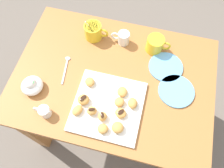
% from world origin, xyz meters
% --- Properties ---
extents(ground_plane, '(8.00, 8.00, 0.00)m').
position_xyz_m(ground_plane, '(0.00, 0.00, 0.00)').
color(ground_plane, '#665B51').
extents(dining_table, '(1.00, 0.72, 0.71)m').
position_xyz_m(dining_table, '(0.00, 0.00, 0.58)').
color(dining_table, '#A36633').
rests_on(dining_table, ground_plane).
extents(pastry_plate_square, '(0.32, 0.32, 0.02)m').
position_xyz_m(pastry_plate_square, '(0.01, -0.16, 0.72)').
color(pastry_plate_square, white).
rests_on(pastry_plate_square, dining_table).
extents(coffee_mug_yellow_left, '(0.13, 0.09, 0.13)m').
position_xyz_m(coffee_mug_yellow_left, '(-0.16, 0.22, 0.76)').
color(coffee_mug_yellow_left, yellow).
rests_on(coffee_mug_yellow_left, dining_table).
extents(coffee_mug_yellow_right, '(0.13, 0.09, 0.09)m').
position_xyz_m(coffee_mug_yellow_right, '(0.17, 0.22, 0.76)').
color(coffee_mug_yellow_right, yellow).
rests_on(coffee_mug_yellow_right, dining_table).
extents(cream_pitcher_white, '(0.10, 0.06, 0.07)m').
position_xyz_m(cream_pitcher_white, '(-0.01, 0.22, 0.75)').
color(cream_pitcher_white, white).
rests_on(cream_pitcher_white, dining_table).
extents(ice_cream_bowl, '(0.10, 0.10, 0.08)m').
position_xyz_m(ice_cream_bowl, '(-0.36, -0.15, 0.75)').
color(ice_cream_bowl, white).
rests_on(ice_cream_bowl, dining_table).
extents(chocolate_sauce_pitcher, '(0.09, 0.05, 0.06)m').
position_xyz_m(chocolate_sauce_pitcher, '(-0.26, -0.26, 0.74)').
color(chocolate_sauce_pitcher, white).
rests_on(chocolate_sauce_pitcher, dining_table).
extents(saucer_sky_left, '(0.17, 0.17, 0.01)m').
position_xyz_m(saucer_sky_left, '(0.25, 0.12, 0.72)').
color(saucer_sky_left, '#66A8DB').
rests_on(saucer_sky_left, dining_table).
extents(saucer_sky_right, '(0.17, 0.17, 0.01)m').
position_xyz_m(saucer_sky_right, '(0.31, 0.00, 0.72)').
color(saucer_sky_right, '#66A8DB').
rests_on(saucer_sky_right, dining_table).
extents(loose_spoon_near_saucer, '(0.04, 0.16, 0.01)m').
position_xyz_m(loose_spoon_near_saucer, '(-0.25, -0.00, 0.72)').
color(loose_spoon_near_saucer, silver).
rests_on(loose_spoon_near_saucer, dining_table).
extents(beignet_0, '(0.06, 0.06, 0.04)m').
position_xyz_m(beignet_0, '(-0.10, -0.16, 0.75)').
color(beignet_0, '#D19347').
rests_on(beignet_0, pastry_plate_square).
extents(chocolate_drizzle_0, '(0.03, 0.04, 0.00)m').
position_xyz_m(chocolate_drizzle_0, '(-0.10, -0.16, 0.77)').
color(chocolate_drizzle_0, black).
rests_on(chocolate_drizzle_0, beignet_0).
extents(beignet_1, '(0.06, 0.06, 0.04)m').
position_xyz_m(beignet_1, '(-0.05, -0.21, 0.75)').
color(beignet_1, '#D19347').
rests_on(beignet_1, pastry_plate_square).
extents(chocolate_drizzle_1, '(0.03, 0.02, 0.00)m').
position_xyz_m(chocolate_drizzle_1, '(-0.05, -0.21, 0.77)').
color(chocolate_drizzle_1, black).
rests_on(chocolate_drizzle_1, beignet_1).
extents(beignet_2, '(0.07, 0.07, 0.03)m').
position_xyz_m(beignet_2, '(0.06, -0.08, 0.74)').
color(beignet_2, '#D19347').
rests_on(beignet_2, pastry_plate_square).
extents(beignet_3, '(0.06, 0.06, 0.03)m').
position_xyz_m(beignet_3, '(0.02, -0.27, 0.75)').
color(beignet_3, '#D19347').
rests_on(beignet_3, pastry_plate_square).
extents(beignet_4, '(0.06, 0.07, 0.03)m').
position_xyz_m(beignet_4, '(-0.11, -0.22, 0.74)').
color(beignet_4, '#D19347').
rests_on(beignet_4, pastry_plate_square).
extents(beignet_5, '(0.05, 0.05, 0.04)m').
position_xyz_m(beignet_5, '(0.01, -0.22, 0.75)').
color(beignet_5, '#D19347').
rests_on(beignet_5, pastry_plate_square).
extents(chocolate_drizzle_5, '(0.02, 0.03, 0.00)m').
position_xyz_m(chocolate_drizzle_5, '(0.01, -0.22, 0.77)').
color(chocolate_drizzle_5, black).
rests_on(chocolate_drizzle_5, beignet_5).
extents(beignet_6, '(0.07, 0.07, 0.03)m').
position_xyz_m(beignet_6, '(-0.10, -0.07, 0.74)').
color(beignet_6, '#D19347').
rests_on(beignet_6, pastry_plate_square).
extents(beignet_7, '(0.07, 0.06, 0.04)m').
position_xyz_m(beignet_7, '(0.08, -0.25, 0.75)').
color(beignet_7, '#D19347').
rests_on(beignet_7, pastry_plate_square).
extents(beignet_8, '(0.06, 0.06, 0.04)m').
position_xyz_m(beignet_8, '(0.12, -0.12, 0.75)').
color(beignet_8, '#D19347').
rests_on(beignet_8, pastry_plate_square).
extents(beignet_9, '(0.07, 0.06, 0.03)m').
position_xyz_m(beignet_9, '(0.08, -0.18, 0.75)').
color(beignet_9, '#D19347').
rests_on(beignet_9, pastry_plate_square).
extents(chocolate_drizzle_9, '(0.03, 0.04, 0.00)m').
position_xyz_m(chocolate_drizzle_9, '(0.08, -0.18, 0.76)').
color(chocolate_drizzle_9, black).
rests_on(chocolate_drizzle_9, beignet_9).
extents(beignet_10, '(0.05, 0.05, 0.03)m').
position_xyz_m(beignet_10, '(0.06, -0.13, 0.75)').
color(beignet_10, '#D19347').
rests_on(beignet_10, pastry_plate_square).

